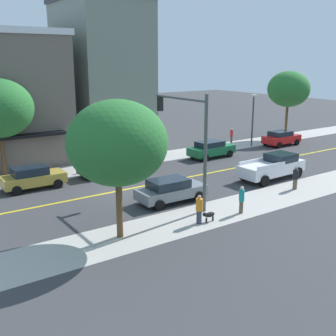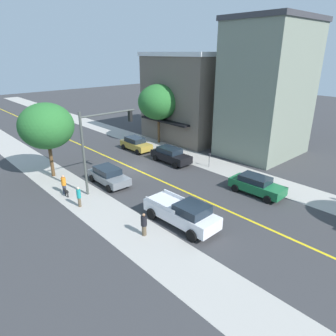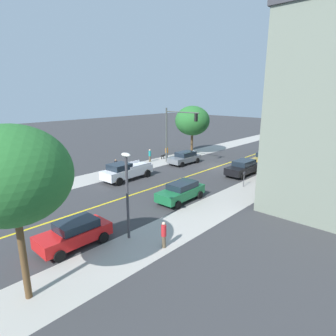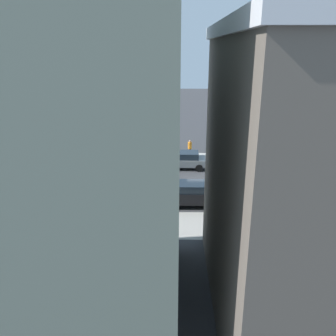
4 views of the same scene
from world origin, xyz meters
name	(u,v)px [view 1 (image 1 of 4)]	position (x,y,z in m)	size (l,w,h in m)	color
ground_plane	(121,190)	(0.00, 0.00, 0.00)	(140.00, 140.00, 0.00)	#38383A
sidewalk_left	(80,169)	(-6.89, 0.00, 0.00)	(3.48, 126.00, 0.01)	#ADA8A0
sidewalk_right	(181,222)	(6.89, 0.00, 0.00)	(3.48, 126.00, 0.01)	#ADA8A0
road_centerline_stripe	(121,190)	(0.00, 0.00, 0.00)	(0.20, 126.00, 0.00)	yellow
brick_apartment_block	(102,75)	(-13.90, 5.72, 7.18)	(9.46, 7.35, 14.33)	gray
street_tree_right_corner	(289,89)	(-6.57, 24.61, 5.47)	(4.61, 4.61, 7.44)	brown
street_tree_left_far	(117,143)	(6.73, -3.70, 4.79)	(4.83, 4.83, 6.86)	brown
fire_hydrant	(83,168)	(-5.73, -0.27, 0.40)	(0.44, 0.24, 0.80)	silver
parking_meter	(135,153)	(-6.01, 4.67, 0.95)	(0.12, 0.18, 1.45)	#4C4C51
traffic_light_mast	(190,131)	(4.80, 2.11, 4.54)	(5.10, 0.32, 6.80)	#474C47
street_lamp	(253,113)	(-5.68, 18.31, 3.36)	(0.70, 0.36, 5.28)	#38383D
red_sedan_left_curb	(281,138)	(-4.11, 21.00, 0.79)	(2.01, 4.12, 1.51)	red
green_sedan_left_curb	(211,149)	(-4.00, 11.41, 0.80)	(2.09, 4.50, 1.53)	#196638
black_sedan_left_curb	(108,165)	(-3.98, 1.10, 0.83)	(2.01, 4.70, 1.59)	black
gold_sedan_left_curb	(33,177)	(-3.79, -4.76, 0.81)	(1.99, 4.22, 1.57)	#B29338
grey_sedan_right_curb	(171,190)	(3.83, 1.44, 0.78)	(2.14, 4.46, 1.49)	slate
white_pickup_truck	(273,167)	(3.87, 10.71, 0.92)	(2.34, 5.58, 1.81)	silver
pedestrian_black_shirt	(295,178)	(6.54, 9.95, 0.82)	(0.39, 0.39, 1.58)	brown
pedestrian_orange_shirt	(199,209)	(7.61, 0.66, 0.84)	(0.38, 0.38, 1.62)	#33384C
pedestrian_teal_shirt	(242,199)	(7.78, 3.64, 0.87)	(0.31, 0.31, 1.62)	brown
pedestrian_red_shirt	(231,135)	(-8.02, 17.69, 0.84)	(0.30, 0.30, 1.58)	brown
small_dog	(209,215)	(7.74, 1.24, 0.40)	(0.31, 0.80, 0.60)	black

